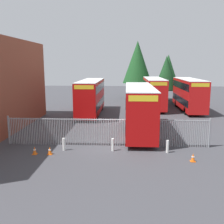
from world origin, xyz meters
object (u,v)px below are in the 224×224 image
object	(u,v)px
double_decker_bus_far_back	(189,93)
bollard_center_front	(113,145)
traffic_cone_by_gate	(35,150)
traffic_cone_near_kerb	(50,151)
bollard_near_left	(64,144)
bollard_near_right	(167,147)
double_decker_bus_behind_fence_right	(154,92)
double_decker_bus_near_gate	(139,108)
double_decker_bus_behind_fence_left	(91,96)
traffic_cone_mid_forecourt	(193,157)

from	to	relation	value
double_decker_bus_far_back	bollard_center_front	xyz separation A→B (m)	(-9.79, -18.01, -1.95)
traffic_cone_by_gate	traffic_cone_near_kerb	xyz separation A→B (m)	(1.10, 0.04, 0.00)
traffic_cone_by_gate	traffic_cone_near_kerb	distance (m)	1.10
traffic_cone_by_gate	bollard_center_front	bearing A→B (deg)	10.85
bollard_near_left	bollard_center_front	distance (m)	3.70
bollard_near_right	double_decker_bus_behind_fence_right	bearing A→B (deg)	86.99
double_decker_bus_near_gate	double_decker_bus_behind_fence_left	xyz separation A→B (m)	(-5.77, 8.94, 0.00)
bollard_near_right	bollard_center_front	bearing A→B (deg)	176.97
double_decker_bus_behind_fence_right	double_decker_bus_far_back	size ratio (longest dim) A/B	1.00
double_decker_bus_behind_fence_left	traffic_cone_near_kerb	size ratio (longest dim) A/B	18.32
double_decker_bus_behind_fence_right	bollard_near_right	size ratio (longest dim) A/B	11.38
double_decker_bus_near_gate	double_decker_bus_behind_fence_left	world-z (taller)	same
double_decker_bus_behind_fence_right	traffic_cone_mid_forecourt	world-z (taller)	double_decker_bus_behind_fence_right
double_decker_bus_far_back	traffic_cone_near_kerb	world-z (taller)	double_decker_bus_far_back
bollard_near_left	traffic_cone_by_gate	xyz separation A→B (m)	(-1.90, -0.98, -0.19)
double_decker_bus_far_back	traffic_cone_near_kerb	xyz separation A→B (m)	(-14.29, -19.04, -2.13)
double_decker_bus_behind_fence_right	traffic_cone_mid_forecourt	bearing A→B (deg)	-88.97
bollard_center_front	bollard_near_right	bearing A→B (deg)	-3.03
traffic_cone_by_gate	double_decker_bus_behind_fence_left	bearing A→B (deg)	82.48
double_decker_bus_near_gate	traffic_cone_mid_forecourt	distance (m)	8.21
double_decker_bus_behind_fence_left	double_decker_bus_near_gate	bearing A→B (deg)	-57.14
traffic_cone_mid_forecourt	double_decker_bus_behind_fence_right	bearing A→B (deg)	91.03
bollard_near_left	bollard_center_front	bearing A→B (deg)	1.40
bollard_center_front	bollard_near_right	xyz separation A→B (m)	(4.03, -0.21, 0.00)
double_decker_bus_behind_fence_right	bollard_near_left	world-z (taller)	double_decker_bus_behind_fence_right
bollard_center_front	traffic_cone_by_gate	bearing A→B (deg)	-169.15
double_decker_bus_far_back	bollard_center_front	bearing A→B (deg)	-118.53
double_decker_bus_behind_fence_right	traffic_cone_near_kerb	world-z (taller)	double_decker_bus_behind_fence_right
bollard_center_front	double_decker_bus_far_back	bearing A→B (deg)	61.47
traffic_cone_mid_forecourt	bollard_near_left	bearing A→B (deg)	168.89
bollard_center_front	bollard_near_right	size ratio (longest dim) A/B	1.00
bollard_near_left	bollard_near_right	world-z (taller)	same
traffic_cone_mid_forecourt	double_decker_bus_far_back	bearing A→B (deg)	77.74
double_decker_bus_near_gate	bollard_center_front	world-z (taller)	double_decker_bus_near_gate
double_decker_bus_behind_fence_right	traffic_cone_mid_forecourt	distance (m)	21.66
traffic_cone_by_gate	double_decker_bus_far_back	bearing A→B (deg)	51.11
double_decker_bus_behind_fence_left	traffic_cone_near_kerb	xyz separation A→B (m)	(-0.92, -15.31, -2.13)
bollard_center_front	traffic_cone_mid_forecourt	size ratio (longest dim) A/B	1.61
double_decker_bus_behind_fence_right	bollard_near_left	xyz separation A→B (m)	(-8.78, -19.75, -1.95)
bollard_near_right	traffic_cone_near_kerb	size ratio (longest dim) A/B	1.61
traffic_cone_mid_forecourt	traffic_cone_near_kerb	distance (m)	10.00
traffic_cone_by_gate	traffic_cone_near_kerb	bearing A→B (deg)	2.02
double_decker_bus_behind_fence_left	double_decker_bus_far_back	size ratio (longest dim) A/B	1.00
double_decker_bus_behind_fence_left	bollard_near_right	world-z (taller)	double_decker_bus_behind_fence_left
double_decker_bus_near_gate	bollard_near_right	bearing A→B (deg)	-71.67
traffic_cone_mid_forecourt	traffic_cone_near_kerb	bearing A→B (deg)	175.10
traffic_cone_by_gate	bollard_near_left	bearing A→B (deg)	27.36
double_decker_bus_behind_fence_left	double_decker_bus_far_back	xyz separation A→B (m)	(13.37, 3.73, 0.00)
bollard_near_right	traffic_cone_by_gate	size ratio (longest dim) A/B	1.61
bollard_near_left	double_decker_bus_behind_fence_right	bearing A→B (deg)	66.03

